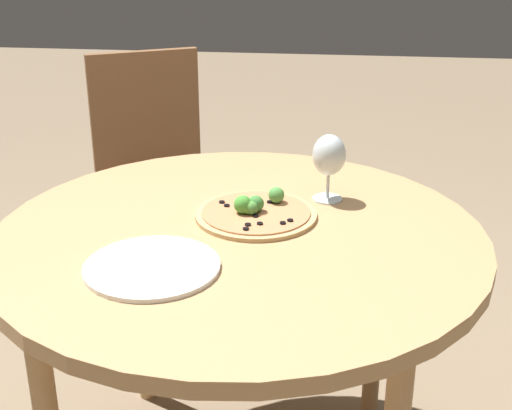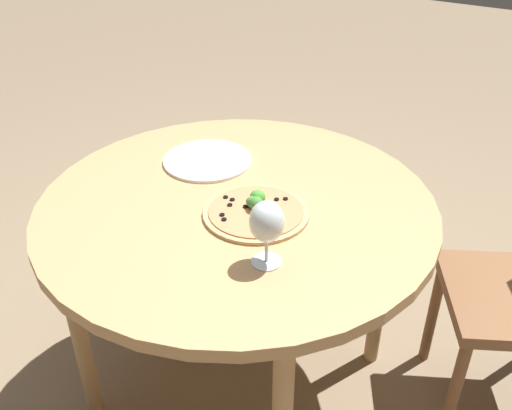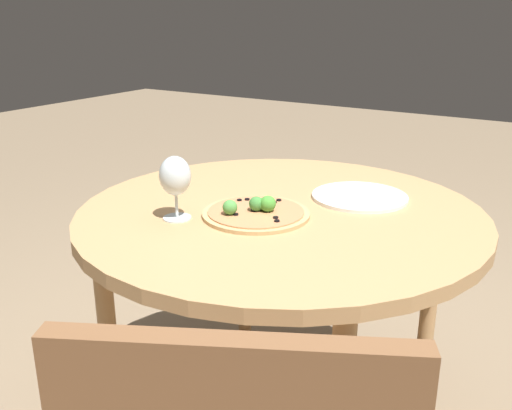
% 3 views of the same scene
% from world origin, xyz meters
% --- Properties ---
extents(dining_table, '(1.11, 1.11, 0.75)m').
position_xyz_m(dining_table, '(0.00, 0.00, 0.68)').
color(dining_table, tan).
rests_on(dining_table, ground_plane).
extents(pizza, '(0.29, 0.29, 0.06)m').
position_xyz_m(pizza, '(-0.08, 0.03, 0.76)').
color(pizza, tan).
rests_on(pizza, dining_table).
extents(wine_glass, '(0.08, 0.08, 0.17)m').
position_xyz_m(wine_glass, '(-0.21, 0.19, 0.86)').
color(wine_glass, silver).
rests_on(wine_glass, dining_table).
extents(plate_near, '(0.28, 0.28, 0.01)m').
position_xyz_m(plate_near, '(0.20, -0.15, 0.75)').
color(plate_near, white).
rests_on(plate_near, dining_table).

